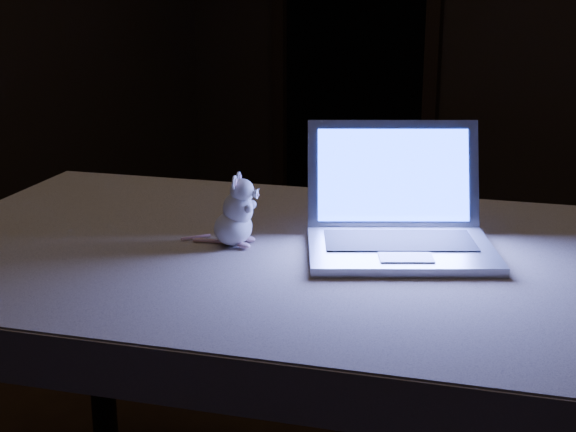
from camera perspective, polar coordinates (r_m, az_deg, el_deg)
The scene contains 5 objects.
doorway at distance 4.82m, azimuth 4.60°, elevation 13.21°, with size 1.06×0.36×2.13m, color black, non-canonical shape.
table at distance 1.91m, azimuth -1.22°, elevation -13.29°, with size 1.43×0.92×0.77m, color black, non-canonical shape.
tablecloth at distance 1.81m, azimuth -1.00°, elevation -3.12°, with size 1.53×1.02×0.10m, color #B8A997, non-canonical shape.
laptop at distance 1.68m, azimuth 7.89°, elevation 1.44°, with size 0.38×0.33×0.26m, color #A8A8AD, non-canonical shape.
plush_mouse at distance 1.75m, azimuth -3.80°, elevation 0.42°, with size 0.11×0.11×0.15m, color silver, non-canonical shape.
Camera 1 is at (1.17, -1.75, 1.33)m, focal length 52.00 mm.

